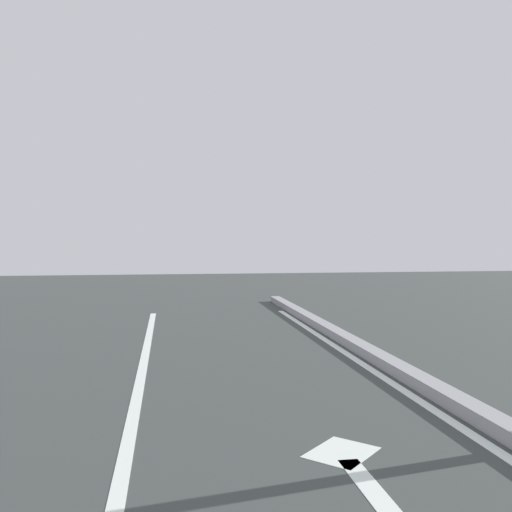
# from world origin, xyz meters

# --- Properties ---
(lane_arrow_stem) EXTENTS (0.16, 1.40, 0.01)m
(lane_arrow_stem) POSITION_xyz_m (1.71, 6.53, 0.00)
(lane_arrow_stem) COLOR silver
(lane_arrow_stem) RESTS_ON ground
(lane_arrow_head) EXTENTS (0.71, 0.71, 0.01)m
(lane_arrow_head) POSITION_xyz_m (1.71, 7.38, 0.00)
(lane_arrow_head) COLOR silver
(lane_arrow_head) RESTS_ON ground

